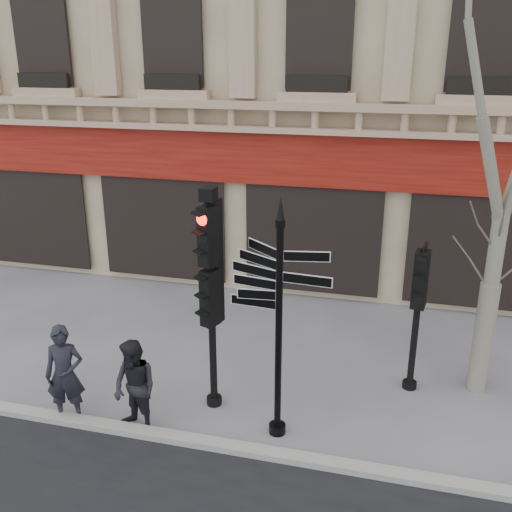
# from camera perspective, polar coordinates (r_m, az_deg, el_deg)

# --- Properties ---
(ground) EXTENTS (80.00, 80.00, 0.00)m
(ground) POSITION_cam_1_polar(r_m,az_deg,el_deg) (10.70, 1.13, -14.53)
(ground) COLOR #5D5D62
(ground) RESTS_ON ground
(kerb) EXTENTS (80.00, 0.25, 0.12)m
(kerb) POSITION_cam_1_polar(r_m,az_deg,el_deg) (9.57, -0.89, -18.82)
(kerb) COLOR #989790
(kerb) RESTS_ON ground
(fingerpost) EXTENTS (2.08, 2.08, 4.07)m
(fingerpost) POSITION_cam_1_polar(r_m,az_deg,el_deg) (8.67, 2.36, -2.62)
(fingerpost) COLOR black
(fingerpost) RESTS_ON ground
(traffic_signal_main) EXTENTS (0.52, 0.44, 4.01)m
(traffic_signal_main) POSITION_cam_1_polar(r_m,az_deg,el_deg) (9.53, -4.56, -1.82)
(traffic_signal_main) COLOR black
(traffic_signal_main) RESTS_ON ground
(traffic_signal_secondary) EXTENTS (0.51, 0.40, 2.77)m
(traffic_signal_secondary) POSITION_cam_1_polar(r_m,az_deg,el_deg) (10.63, 15.98, -3.71)
(traffic_signal_secondary) COLOR black
(traffic_signal_secondary) RESTS_ON ground
(pedestrian_a) EXTENTS (0.75, 0.61, 1.78)m
(pedestrian_a) POSITION_cam_1_polar(r_m,az_deg,el_deg) (10.34, -18.57, -11.18)
(pedestrian_a) COLOR black
(pedestrian_a) RESTS_ON ground
(pedestrian_b) EXTENTS (0.99, 0.90, 1.67)m
(pedestrian_b) POSITION_cam_1_polar(r_m,az_deg,el_deg) (9.79, -12.01, -12.78)
(pedestrian_b) COLOR black
(pedestrian_b) RESTS_ON ground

